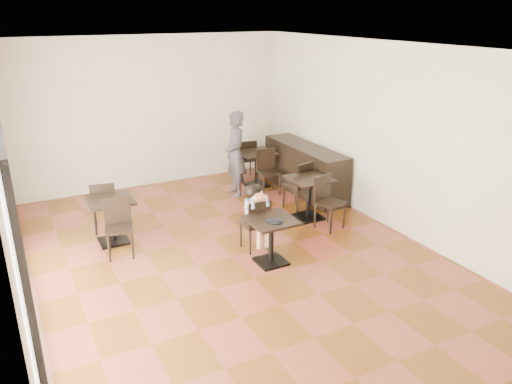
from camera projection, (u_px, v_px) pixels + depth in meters
floor at (231, 256)px, 7.89m from camera, size 6.00×8.00×0.01m
ceiling at (227, 47)px, 6.79m from camera, size 6.00×8.00×0.01m
wall_back at (151, 112)px, 10.67m from camera, size 6.00×0.01×3.20m
wall_front at (437, 285)px, 4.01m from camera, size 6.00×0.01×3.20m
wall_left at (5, 192)px, 6.04m from camera, size 0.01×8.00×3.20m
wall_right at (387, 137)px, 8.64m from camera, size 0.01×8.00×3.20m
storefront_window at (12, 222)px, 5.70m from camera, size 0.04×4.50×2.60m
child_table at (271, 241)px, 7.58m from camera, size 0.69×0.69×0.73m
child_chair at (255, 224)px, 8.01m from camera, size 0.39×0.39×0.88m
child at (255, 217)px, 7.97m from camera, size 0.39×0.55×1.10m
plate at (275, 221)px, 7.37m from camera, size 0.25×0.25×0.01m
pizza_slice at (260, 197)px, 7.68m from camera, size 0.26×0.20×0.06m
adult_patron at (235, 154)px, 10.22m from camera, size 0.51×0.70×1.76m
cafe_table_mid at (309, 198)px, 9.21m from camera, size 0.92×0.92×0.79m
cafe_table_left at (112, 221)px, 8.26m from camera, size 0.85×0.85×0.77m
cafe_table_back at (257, 169)px, 10.93m from camera, size 0.83×0.83×0.77m
chair_mid_a at (297, 185)px, 9.68m from camera, size 0.52×0.52×0.95m
chair_mid_b at (330, 203)px, 8.76m from camera, size 0.52×0.52×0.95m
chair_left_a at (104, 206)px, 8.69m from camera, size 0.49×0.49×0.92m
chair_left_b at (119, 229)px, 7.77m from camera, size 0.49×0.49×0.92m
chair_back_a at (245, 159)px, 11.36m from camera, size 0.47×0.47×0.93m
chair_back_b at (269, 172)px, 10.44m from camera, size 0.47×0.47×0.93m
service_counter at (305, 169)px, 10.54m from camera, size 0.60×2.40×1.00m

